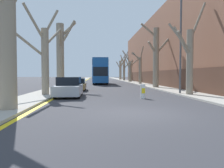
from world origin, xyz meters
The scene contains 19 objects.
ground_plane centered at (0.00, 0.00, 0.00)m, with size 300.00×300.00×0.00m, color #333338.
sidewalk_left centered at (-6.11, 50.00, 0.06)m, with size 2.50×120.00×0.12m, color #A39E93.
sidewalk_right centered at (6.11, 50.00, 0.06)m, with size 2.50×120.00×0.12m, color #A39E93.
building_facade_right centered at (12.35, 29.05, 5.59)m, with size 10.08×48.72×11.21m.
kerb_line_stripe centered at (-4.68, 50.00, 0.00)m, with size 0.24×120.00×0.01m, color yellow.
street_tree_left_0 centered at (-5.63, 0.85, 3.55)m, with size 3.87×3.61×7.77m.
street_tree_left_1 centered at (-5.73, 8.12, 3.13)m, with size 3.18×4.31×6.96m.
street_tree_left_2 centered at (-5.68, 15.82, 4.07)m, with size 2.18×4.21×7.90m.
street_tree_right_0 centered at (5.58, 7.50, 3.06)m, with size 3.06×2.39×7.46m.
street_tree_right_1 centered at (5.64, 17.29, 3.94)m, with size 4.35×1.62×7.91m.
street_tree_right_2 centered at (5.69, 27.56, 2.78)m, with size 1.68×2.66×6.30m.
street_tree_right_3 centered at (5.68, 38.77, 2.93)m, with size 3.58×3.25×7.03m.
street_tree_right_4 centered at (5.72, 49.10, 3.19)m, with size 2.75×1.96×7.76m.
street_tree_right_5 centered at (5.95, 59.53, 3.61)m, with size 3.26×3.55×8.38m.
double_decker_bus centered at (-1.08, 29.70, 2.48)m, with size 2.59×10.10×4.37m.
parked_car_0 centered at (-3.77, 7.39, 0.70)m, with size 1.86×4.25×1.48m.
parked_car_1 centered at (-3.77, 13.77, 0.61)m, with size 1.84×3.92×1.27m.
lamp_post centered at (5.13, 8.37, 4.57)m, with size 1.40×0.20×8.22m.
traffic_bollard centered at (1.54, 5.76, 0.50)m, with size 0.34×0.35×1.00m.
Camera 1 is at (-1.69, -9.24, 1.67)m, focal length 35.00 mm.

